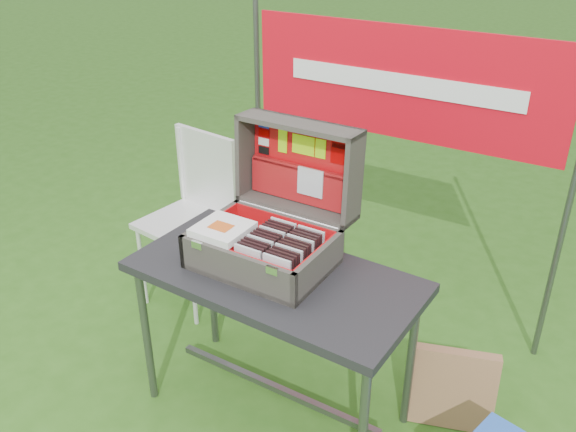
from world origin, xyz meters
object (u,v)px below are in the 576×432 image
Objects in this scene: suitcase at (270,201)px; cardboard_box at (453,389)px; chair at (186,225)px; table at (275,344)px.

suitcase is 1.16m from cardboard_box.
chair is 1.64m from cardboard_box.
chair is at bearing 154.25° from suitcase.
suitcase is 1.45× the size of cardboard_box.
suitcase is at bearing -18.86° from chair.
table is 2.15× the size of suitcase.
cardboard_box is (0.78, 0.25, -0.82)m from suitcase.
chair reaches higher than table.
table is at bearing -21.40° from chair.
cardboard_box is (1.61, -0.15, -0.29)m from chair.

